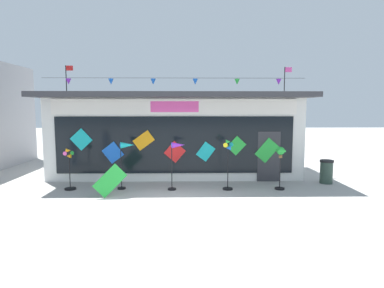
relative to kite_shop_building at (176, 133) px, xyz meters
The scene contains 9 objects.
ground_plane 5.75m from the kite_shop_building, 88.61° to the right, with size 80.00×80.00×0.00m, color #ADAAA5.
kite_shop_building is the anchor object (origin of this frame).
wind_spinner_far_left 5.13m from the kite_shop_building, 138.06° to the right, with size 0.40×0.40×1.50m.
wind_spinner_left 3.75m from the kite_shop_building, 117.43° to the right, with size 0.65×0.35×1.73m.
wind_spinner_center_left 3.50m from the kite_shop_building, 88.27° to the right, with size 0.64×0.33×1.73m.
wind_spinner_center_right 4.04m from the kite_shop_building, 60.92° to the right, with size 0.38×0.36×1.82m.
wind_spinner_right 5.20m from the kite_shop_building, 42.21° to the right, with size 0.35×0.35×1.55m.
trash_bin 6.57m from the kite_shop_building, 23.04° to the right, with size 0.52×0.52×0.91m.
display_kite_on_ground 5.00m from the kite_shop_building, 115.26° to the right, with size 0.57×0.03×1.03m, color green.
Camera 1 is at (0.29, -9.45, 2.91)m, focal length 30.44 mm.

